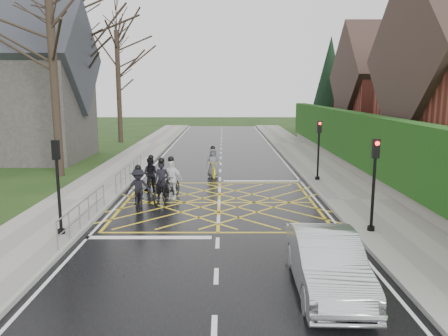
{
  "coord_description": "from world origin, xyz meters",
  "views": [
    {
      "loc": [
        0.19,
        -18.13,
        4.76
      ],
      "look_at": [
        0.21,
        1.19,
        1.3
      ],
      "focal_mm": 35.0,
      "sensor_mm": 36.0,
      "label": 1
    }
  ],
  "objects_px": {
    "cyclist_rear": "(162,188)",
    "cyclist_lead": "(213,166)",
    "cyclist_back": "(151,178)",
    "cyclist_mid": "(138,192)",
    "cyclist_front": "(171,184)",
    "car": "(327,262)"
  },
  "relations": [
    {
      "from": "cyclist_rear",
      "to": "cyclist_lead",
      "type": "relative_size",
      "value": 1.11
    },
    {
      "from": "cyclist_back",
      "to": "cyclist_mid",
      "type": "relative_size",
      "value": 0.93
    },
    {
      "from": "cyclist_mid",
      "to": "cyclist_back",
      "type": "bearing_deg",
      "value": 81.01
    },
    {
      "from": "cyclist_mid",
      "to": "cyclist_lead",
      "type": "relative_size",
      "value": 1.02
    },
    {
      "from": "cyclist_lead",
      "to": "cyclist_front",
      "type": "bearing_deg",
      "value": -117.98
    },
    {
      "from": "cyclist_rear",
      "to": "cyclist_mid",
      "type": "relative_size",
      "value": 1.09
    },
    {
      "from": "cyclist_rear",
      "to": "cyclist_back",
      "type": "xyz_separation_m",
      "value": [
        -0.76,
        1.95,
        0.04
      ]
    },
    {
      "from": "cyclist_rear",
      "to": "car",
      "type": "relative_size",
      "value": 0.49
    },
    {
      "from": "cyclist_back",
      "to": "cyclist_front",
      "type": "height_order",
      "value": "cyclist_front"
    },
    {
      "from": "cyclist_front",
      "to": "cyclist_lead",
      "type": "bearing_deg",
      "value": 86.77
    },
    {
      "from": "cyclist_rear",
      "to": "car",
      "type": "xyz_separation_m",
      "value": [
        5.12,
        -8.42,
        0.08
      ]
    },
    {
      "from": "cyclist_back",
      "to": "cyclist_lead",
      "type": "distance_m",
      "value": 4.45
    },
    {
      "from": "cyclist_rear",
      "to": "car",
      "type": "distance_m",
      "value": 9.86
    },
    {
      "from": "cyclist_rear",
      "to": "cyclist_back",
      "type": "bearing_deg",
      "value": 120.81
    },
    {
      "from": "cyclist_back",
      "to": "cyclist_mid",
      "type": "height_order",
      "value": "cyclist_mid"
    },
    {
      "from": "cyclist_mid",
      "to": "cyclist_front",
      "type": "distance_m",
      "value": 1.85
    },
    {
      "from": "car",
      "to": "cyclist_back",
      "type": "bearing_deg",
      "value": 120.92
    },
    {
      "from": "cyclist_mid",
      "to": "cyclist_rear",
      "type": "bearing_deg",
      "value": 41.9
    },
    {
      "from": "cyclist_back",
      "to": "cyclist_lead",
      "type": "bearing_deg",
      "value": 52.32
    },
    {
      "from": "car",
      "to": "cyclist_rear",
      "type": "bearing_deg",
      "value": 122.66
    },
    {
      "from": "cyclist_rear",
      "to": "cyclist_front",
      "type": "xyz_separation_m",
      "value": [
        0.36,
        0.47,
        0.08
      ]
    },
    {
      "from": "cyclist_front",
      "to": "car",
      "type": "relative_size",
      "value": 0.47
    }
  ]
}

